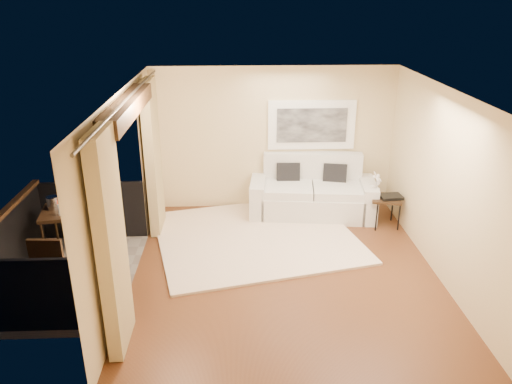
{
  "coord_description": "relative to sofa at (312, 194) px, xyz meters",
  "views": [
    {
      "loc": [
        -0.71,
        -6.52,
        3.94
      ],
      "look_at": [
        -0.41,
        0.6,
        1.05
      ],
      "focal_mm": 35.0,
      "sensor_mm": 36.0,
      "label": 1
    }
  ],
  "objects": [
    {
      "name": "vase",
      "position": [
        -4.07,
        -1.72,
        0.51
      ],
      "size": [
        0.04,
        0.04,
        0.18
      ],
      "primitive_type": "cylinder",
      "color": "white",
      "rests_on": "bistro_table"
    },
    {
      "name": "bistro_table",
      "position": [
        -4.06,
        -1.52,
        0.34
      ],
      "size": [
        0.78,
        0.78,
        0.81
      ],
      "rotation": [
        0.0,
        0.0,
        0.15
      ],
      "color": "black",
      "rests_on": "balcony"
    },
    {
      "name": "floor",
      "position": [
        -0.71,
        -2.1,
        -0.39
      ],
      "size": [
        5.0,
        5.0,
        0.0
      ],
      "primitive_type": "plane",
      "color": "brown",
      "rests_on": "ground"
    },
    {
      "name": "candle",
      "position": [
        -3.99,
        -1.41,
        0.45
      ],
      "size": [
        0.06,
        0.06,
        0.07
      ],
      "primitive_type": "cylinder",
      "color": "red",
      "rests_on": "bistro_table"
    },
    {
      "name": "glass_b",
      "position": [
        -3.9,
        -1.53,
        0.48
      ],
      "size": [
        0.06,
        0.06,
        0.12
      ],
      "primitive_type": "cylinder",
      "color": "white",
      "rests_on": "bistro_table"
    },
    {
      "name": "tray",
      "position": [
        1.29,
        -0.63,
        0.18
      ],
      "size": [
        0.41,
        0.32,
        0.05
      ],
      "primitive_type": "cube",
      "rotation": [
        0.0,
        0.0,
        0.11
      ],
      "color": "black",
      "rests_on": "side_table"
    },
    {
      "name": "glass_a",
      "position": [
        -3.93,
        -1.65,
        0.48
      ],
      "size": [
        0.06,
        0.06,
        0.12
      ],
      "primitive_type": "cylinder",
      "color": "silver",
      "rests_on": "bistro_table"
    },
    {
      "name": "balcony_chair_far",
      "position": [
        -3.87,
        -1.23,
        0.21
      ],
      "size": [
        0.54,
        0.54,
        1.03
      ],
      "rotation": [
        0.0,
        0.0,
        3.38
      ],
      "color": "black",
      "rests_on": "balcony"
    },
    {
      "name": "curtains",
      "position": [
        -2.82,
        -2.1,
        0.95
      ],
      "size": [
        0.16,
        4.8,
        2.64
      ],
      "color": "tan",
      "rests_on": "ground"
    },
    {
      "name": "orchid",
      "position": [
        1.06,
        -0.49,
        0.37
      ],
      "size": [
        0.27,
        0.27,
        0.43
      ],
      "primitive_type": "imported",
      "rotation": [
        0.0,
        0.0,
        0.79
      ],
      "color": "white",
      "rests_on": "side_table"
    },
    {
      "name": "artwork",
      "position": [
        -0.01,
        0.36,
        1.23
      ],
      "size": [
        1.62,
        0.07,
        0.92
      ],
      "color": "white",
      "rests_on": "room_shell"
    },
    {
      "name": "side_table",
      "position": [
        1.22,
        -0.6,
        0.1
      ],
      "size": [
        0.59,
        0.59,
        0.54
      ],
      "rotation": [
        0.0,
        0.0,
        -0.21
      ],
      "color": "black",
      "rests_on": "floor"
    },
    {
      "name": "rug",
      "position": [
        -1.1,
        -1.0,
        -0.37
      ],
      "size": [
        3.82,
        3.51,
        0.04
      ],
      "primitive_type": "cube",
      "rotation": [
        0.0,
        0.0,
        0.23
      ],
      "color": "beige",
      "rests_on": "floor"
    },
    {
      "name": "sofa",
      "position": [
        0.0,
        0.0,
        0.0
      ],
      "size": [
        2.38,
        1.22,
        1.1
      ],
      "rotation": [
        0.0,
        0.0,
        -0.11
      ],
      "color": "silver",
      "rests_on": "floor"
    },
    {
      "name": "balcony_chair_near",
      "position": [
        -3.88,
        -3.0,
        0.2
      ],
      "size": [
        0.47,
        0.47,
        1.02
      ],
      "rotation": [
        0.0,
        0.0,
        -0.06
      ],
      "color": "black",
      "rests_on": "balcony"
    },
    {
      "name": "balcony",
      "position": [
        -4.02,
        -2.1,
        -0.21
      ],
      "size": [
        1.81,
        2.6,
        1.17
      ],
      "color": "#605B56",
      "rests_on": "ground"
    },
    {
      "name": "room_shell",
      "position": [
        -2.84,
        -2.1,
        2.13
      ],
      "size": [
        5.0,
        6.4,
        5.0
      ],
      "color": "white",
      "rests_on": "ground"
    },
    {
      "name": "ice_bucket",
      "position": [
        -4.25,
        -1.46,
        0.52
      ],
      "size": [
        0.18,
        0.18,
        0.2
      ],
      "primitive_type": "cylinder",
      "color": "silver",
      "rests_on": "bistro_table"
    }
  ]
}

